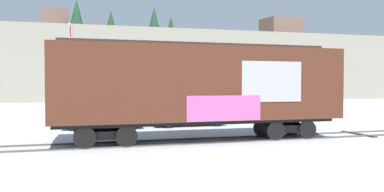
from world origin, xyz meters
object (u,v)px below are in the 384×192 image
Objects in this scene: parked_car_green at (102,113)px; parked_car_black at (188,114)px; flagpole at (70,56)px; freight_car at (201,85)px.

parked_car_green is 5.43m from parked_car_black.
flagpole is 7.55m from parked_car_green.
freight_car is 7.14m from parked_car_black.
freight_car is 14.40m from flagpole.
freight_car reaches higher than parked_car_green.
parked_car_black is (5.43, 0.20, -0.15)m from parked_car_green.
parked_car_black is at bearing -38.98° from flagpole.
parked_car_green is 1.00× the size of parked_car_black.
freight_car is 2.77× the size of parked_car_green.
flagpole is (-6.24, 12.80, 2.11)m from freight_car.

